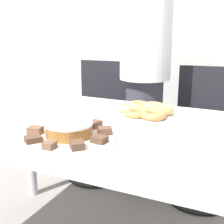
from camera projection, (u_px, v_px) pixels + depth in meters
name	position (u px, v px, depth m)	size (l,w,h in m)	color
wall_back	(190.00, 10.00, 2.59)	(8.00, 0.05, 2.60)	beige
table	(108.00, 142.00, 1.40)	(1.71, 0.92, 0.75)	silver
person_standing	(145.00, 71.00, 2.10)	(0.34, 0.34, 1.66)	#383842
office_chair_left	(98.00, 123.00, 2.47)	(0.48, 0.48, 0.90)	black
office_chair_right	(203.00, 138.00, 2.13)	(0.50, 0.50, 0.90)	black
plate_cake	(69.00, 137.00, 1.21)	(0.38, 0.38, 0.01)	white
plate_donuts	(146.00, 114.00, 1.53)	(0.32, 0.32, 0.01)	white
frosted_cake	(69.00, 129.00, 1.20)	(0.19, 0.19, 0.06)	#9E662D
lamington_0	(94.00, 124.00, 1.31)	(0.06, 0.06, 0.03)	brown
lamington_1	(74.00, 122.00, 1.34)	(0.07, 0.07, 0.02)	#513828
lamington_2	(52.00, 124.00, 1.31)	(0.07, 0.06, 0.02)	brown
lamington_3	(35.00, 130.00, 1.23)	(0.06, 0.06, 0.03)	brown
lamington_4	(33.00, 139.00, 1.14)	(0.07, 0.08, 0.02)	#513828
lamington_5	(49.00, 145.00, 1.08)	(0.04, 0.05, 0.02)	brown
lamington_6	(77.00, 145.00, 1.08)	(0.07, 0.07, 0.03)	#513828
lamington_7	(99.00, 139.00, 1.14)	(0.06, 0.05, 0.02)	#513828
lamington_8	(105.00, 131.00, 1.23)	(0.07, 0.07, 0.03)	brown
donut_0	(146.00, 109.00, 1.53)	(0.12, 0.12, 0.04)	#D18E4C
donut_1	(161.00, 110.00, 1.51)	(0.12, 0.12, 0.04)	tan
donut_2	(153.00, 107.00, 1.57)	(0.12, 0.12, 0.04)	#E5AD66
donut_3	(138.00, 105.00, 1.62)	(0.10, 0.10, 0.03)	#C68447
donut_4	(128.00, 108.00, 1.55)	(0.11, 0.11, 0.04)	#E5AD66
donut_5	(136.00, 113.00, 1.47)	(0.12, 0.12, 0.03)	#C68447
donut_6	(153.00, 115.00, 1.44)	(0.12, 0.12, 0.03)	#C68447
napkin	(220.00, 149.00, 1.10)	(0.15, 0.12, 0.01)	white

